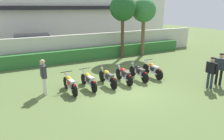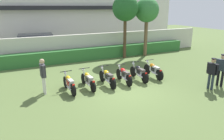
# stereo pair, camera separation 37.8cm
# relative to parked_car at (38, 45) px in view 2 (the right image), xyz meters

# --- Properties ---
(ground) EXTENTS (60.00, 60.00, 0.00)m
(ground) POSITION_rel_parked_car_xyz_m (2.80, -10.12, -0.94)
(ground) COLOR #566B38
(building) EXTENTS (25.64, 6.50, 7.50)m
(building) POSITION_rel_parked_car_xyz_m (2.80, 5.27, 2.82)
(building) COLOR silver
(building) RESTS_ON ground
(compound_wall) EXTENTS (24.36, 0.30, 1.96)m
(compound_wall) POSITION_rel_parked_car_xyz_m (2.80, -2.29, 0.04)
(compound_wall) COLOR beige
(compound_wall) RESTS_ON ground
(hedge_row) EXTENTS (19.49, 0.70, 0.94)m
(hedge_row) POSITION_rel_parked_car_xyz_m (2.80, -2.99, -0.47)
(hedge_row) COLOR #337033
(hedge_row) RESTS_ON ground
(parked_car) EXTENTS (4.66, 2.43, 1.89)m
(parked_car) POSITION_rel_parked_car_xyz_m (0.00, 0.00, 0.00)
(parked_car) COLOR silver
(parked_car) RESTS_ON ground
(tree_near_inspector) EXTENTS (2.03, 2.03, 4.99)m
(tree_near_inspector) POSITION_rel_parked_car_xyz_m (6.30, -3.63, 2.98)
(tree_near_inspector) COLOR #4C3823
(tree_near_inspector) RESTS_ON ground
(tree_far_side) EXTENTS (1.97, 1.97, 4.78)m
(tree_far_side) POSITION_rel_parked_car_xyz_m (8.30, -3.68, 2.78)
(tree_far_side) COLOR brown
(tree_far_side) RESTS_ON ground
(motorcycle_in_row_0) EXTENTS (0.60, 1.84, 0.97)m
(motorcycle_in_row_0) POSITION_rel_parked_car_xyz_m (0.27, -8.84, -0.48)
(motorcycle_in_row_0) COLOR black
(motorcycle_in_row_0) RESTS_ON ground
(motorcycle_in_row_1) EXTENTS (0.60, 1.92, 0.95)m
(motorcycle_in_row_1) POSITION_rel_parked_car_xyz_m (1.29, -8.73, -0.49)
(motorcycle_in_row_1) COLOR black
(motorcycle_in_row_1) RESTS_ON ground
(motorcycle_in_row_2) EXTENTS (0.60, 1.95, 0.98)m
(motorcycle_in_row_2) POSITION_rel_parked_car_xyz_m (2.34, -8.84, -0.48)
(motorcycle_in_row_2) COLOR black
(motorcycle_in_row_2) RESTS_ON ground
(motorcycle_in_row_3) EXTENTS (0.60, 1.84, 0.97)m
(motorcycle_in_row_3) POSITION_rel_parked_car_xyz_m (3.34, -8.88, -0.48)
(motorcycle_in_row_3) COLOR black
(motorcycle_in_row_3) RESTS_ON ground
(motorcycle_in_row_4) EXTENTS (0.60, 1.95, 0.97)m
(motorcycle_in_row_4) POSITION_rel_parked_car_xyz_m (4.36, -8.82, -0.48)
(motorcycle_in_row_4) COLOR black
(motorcycle_in_row_4) RESTS_ON ground
(motorcycle_in_row_5) EXTENTS (0.60, 1.93, 0.98)m
(motorcycle_in_row_5) POSITION_rel_parked_car_xyz_m (5.39, -8.79, -0.48)
(motorcycle_in_row_5) COLOR black
(motorcycle_in_row_5) RESTS_ON ground
(inspector_person) EXTENTS (0.23, 0.69, 1.74)m
(inspector_person) POSITION_rel_parked_car_xyz_m (-0.87, -8.50, 0.10)
(inspector_person) COLOR silver
(inspector_person) RESTS_ON ground
(officer_0) EXTENTS (0.23, 0.66, 1.64)m
(officer_0) POSITION_rel_parked_car_xyz_m (6.88, -11.63, 0.03)
(officer_0) COLOR #28333D
(officer_0) RESTS_ON ground
(officer_1) EXTENTS (0.31, 0.67, 1.73)m
(officer_1) POSITION_rel_parked_car_xyz_m (7.70, -11.53, 0.09)
(officer_1) COLOR black
(officer_1) RESTS_ON ground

